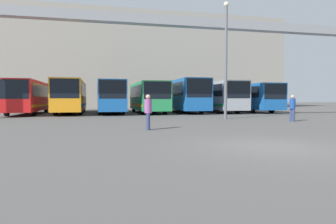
# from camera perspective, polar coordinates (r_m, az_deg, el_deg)

# --- Properties ---
(ground_plane) EXTENTS (200.00, 200.00, 0.00)m
(ground_plane) POSITION_cam_1_polar(r_m,az_deg,el_deg) (9.52, 19.07, -6.33)
(ground_plane) COLOR #514F4C
(building_backdrop) EXTENTS (51.64, 12.00, 14.97)m
(building_backdrop) POSITION_cam_1_polar(r_m,az_deg,el_deg) (51.63, -7.71, 9.23)
(building_backdrop) COLOR gray
(building_backdrop) RESTS_ON ground
(overhead_gantry) EXTENTS (33.40, 0.80, 7.68)m
(overhead_gantry) POSITION_cam_1_polar(r_m,az_deg,el_deg) (23.44, -0.56, 15.03)
(overhead_gantry) COLOR gray
(overhead_gantry) RESTS_ON ground
(bus_slot_0) EXTENTS (2.53, 10.48, 3.05)m
(bus_slot_0) POSITION_cam_1_polar(r_m,az_deg,el_deg) (31.08, -25.08, 2.88)
(bus_slot_0) COLOR red
(bus_slot_0) RESTS_ON ground
(bus_slot_1) EXTENTS (2.50, 12.39, 3.16)m
(bus_slot_1) POSITION_cam_1_polar(r_m,az_deg,el_deg) (31.49, -17.95, 3.10)
(bus_slot_1) COLOR orange
(bus_slot_1) RESTS_ON ground
(bus_slot_2) EXTENTS (2.45, 11.95, 3.10)m
(bus_slot_2) POSITION_cam_1_polar(r_m,az_deg,el_deg) (31.19, -11.01, 3.11)
(bus_slot_2) COLOR #1959A5
(bus_slot_2) RESTS_ON ground
(bus_slot_3) EXTENTS (2.62, 10.06, 3.03)m
(bus_slot_3) POSITION_cam_1_polar(r_m,az_deg,el_deg) (30.64, -3.83, 3.09)
(bus_slot_3) COLOR #268C4C
(bus_slot_3) RESTS_ON ground
(bus_slot_4) EXTENTS (2.60, 12.04, 3.35)m
(bus_slot_4) POSITION_cam_1_polar(r_m,az_deg,el_deg) (32.44, 2.51, 3.38)
(bus_slot_4) COLOR #1959A5
(bus_slot_4) RESTS_ON ground
(bus_slot_5) EXTENTS (2.52, 11.01, 3.17)m
(bus_slot_5) POSITION_cam_1_polar(r_m,az_deg,el_deg) (33.20, 9.08, 3.16)
(bus_slot_5) COLOR #999EA5
(bus_slot_5) RESTS_ON ground
(bus_slot_6) EXTENTS (2.58, 10.90, 2.98)m
(bus_slot_6) POSITION_cam_1_polar(r_m,az_deg,el_deg) (34.77, 14.90, 2.90)
(bus_slot_6) COLOR #1959A5
(bus_slot_6) RESTS_ON ground
(pedestrian_mid_left) EXTENTS (0.35, 0.35, 1.69)m
(pedestrian_mid_left) POSITION_cam_1_polar(r_m,az_deg,el_deg) (20.71, 22.62, 0.82)
(pedestrian_mid_left) COLOR navy
(pedestrian_mid_left) RESTS_ON ground
(pedestrian_near_center) EXTENTS (0.34, 0.34, 1.64)m
(pedestrian_near_center) POSITION_cam_1_polar(r_m,az_deg,el_deg) (13.90, -3.81, 0.17)
(pedestrian_near_center) COLOR navy
(pedestrian_near_center) RESTS_ON ground
(lamp_post) EXTENTS (0.36, 0.36, 8.27)m
(lamp_post) POSITION_cam_1_polar(r_m,az_deg,el_deg) (21.95, 10.97, 10.49)
(lamp_post) COLOR #595B60
(lamp_post) RESTS_ON ground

